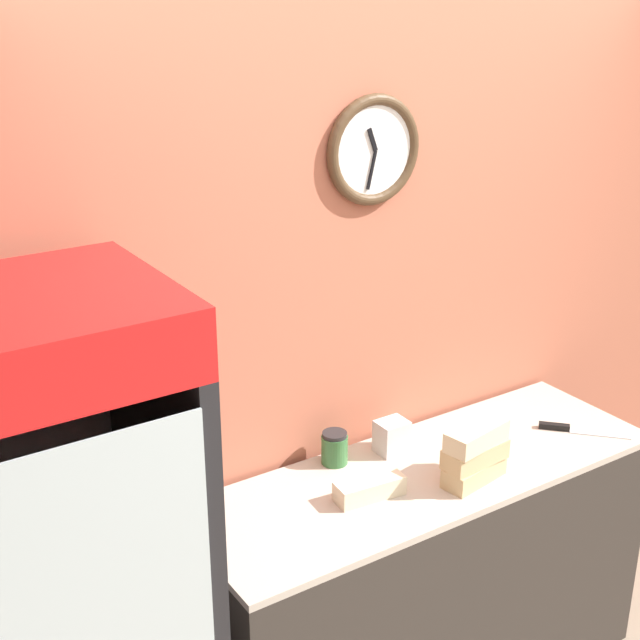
% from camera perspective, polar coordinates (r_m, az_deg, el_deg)
% --- Properties ---
extents(wall_back, '(5.20, 0.09, 2.70)m').
position_cam_1_polar(wall_back, '(3.20, 3.34, -0.40)').
color(wall_back, '#B7664C').
rests_on(wall_back, ground_plane).
extents(prep_counter, '(1.73, 0.58, 0.93)m').
position_cam_1_polar(prep_counter, '(3.41, 6.51, -16.21)').
color(prep_counter, '#332D28').
rests_on(prep_counter, ground_plane).
extents(beverage_cooler, '(0.64, 0.69, 1.86)m').
position_cam_1_polar(beverage_cooler, '(2.59, -16.37, -15.96)').
color(beverage_cooler, black).
rests_on(beverage_cooler, ground_plane).
extents(sandwich_stack_bottom, '(0.25, 0.13, 0.07)m').
position_cam_1_polar(sandwich_stack_bottom, '(3.10, 9.82, -9.54)').
color(sandwich_stack_bottom, tan).
rests_on(sandwich_stack_bottom, prep_counter).
extents(sandwich_stack_middle, '(0.25, 0.12, 0.07)m').
position_cam_1_polar(sandwich_stack_middle, '(3.06, 9.90, -8.44)').
color(sandwich_stack_middle, tan).
rests_on(sandwich_stack_middle, sandwich_stack_bottom).
extents(sandwich_stack_top, '(0.25, 0.14, 0.07)m').
position_cam_1_polar(sandwich_stack_top, '(3.03, 9.98, -7.31)').
color(sandwich_stack_top, beige).
rests_on(sandwich_stack_top, sandwich_stack_middle).
extents(sandwich_flat_left, '(0.24, 0.11, 0.07)m').
position_cam_1_polar(sandwich_flat_left, '(2.97, 3.19, -10.71)').
color(sandwich_flat_left, beige).
rests_on(sandwich_flat_left, prep_counter).
extents(chefs_knife, '(0.26, 0.27, 0.02)m').
position_cam_1_polar(chefs_knife, '(3.50, 15.79, -6.73)').
color(chefs_knife, silver).
rests_on(chefs_knife, prep_counter).
extents(condiment_jar, '(0.09, 0.09, 0.12)m').
position_cam_1_polar(condiment_jar, '(3.14, 0.94, -8.19)').
color(condiment_jar, '#336B38').
rests_on(condiment_jar, prep_counter).
extents(napkin_dispenser, '(0.11, 0.09, 0.12)m').
position_cam_1_polar(napkin_dispenser, '(3.22, 4.61, -7.44)').
color(napkin_dispenser, silver).
rests_on(napkin_dispenser, prep_counter).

